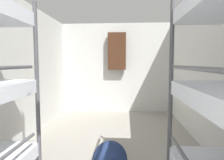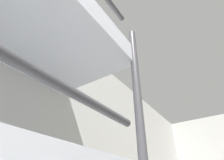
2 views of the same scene
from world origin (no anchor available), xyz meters
The scene contains 0 objects.
Camera 2 is at (-0.34, 1.70, 0.94)m, focal length 28.00 mm.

